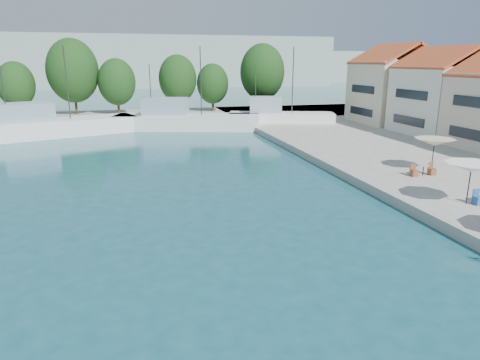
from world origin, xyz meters
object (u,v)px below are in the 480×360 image
object	(u,v)px
umbrella_white	(471,168)
umbrella_cream	(435,142)
trawler_03	(184,121)
trawler_04	(278,118)
trawler_02	(50,127)

from	to	relation	value
umbrella_white	umbrella_cream	distance (m)	7.57
umbrella_cream	trawler_03	bearing A→B (deg)	117.04
trawler_03	umbrella_cream	world-z (taller)	trawler_03
trawler_03	trawler_04	world-z (taller)	same
trawler_02	umbrella_cream	distance (m)	39.24
trawler_04	umbrella_white	world-z (taller)	trawler_04
trawler_03	umbrella_cream	bearing A→B (deg)	-46.73
trawler_02	umbrella_cream	world-z (taller)	trawler_02
trawler_02	trawler_03	bearing A→B (deg)	-14.14
trawler_03	trawler_04	bearing A→B (deg)	11.88
trawler_02	trawler_04	distance (m)	27.13
trawler_03	umbrella_white	distance (m)	36.03
trawler_02	trawler_04	world-z (taller)	same
trawler_02	umbrella_white	world-z (taller)	trawler_02
umbrella_cream	trawler_02	bearing A→B (deg)	138.01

